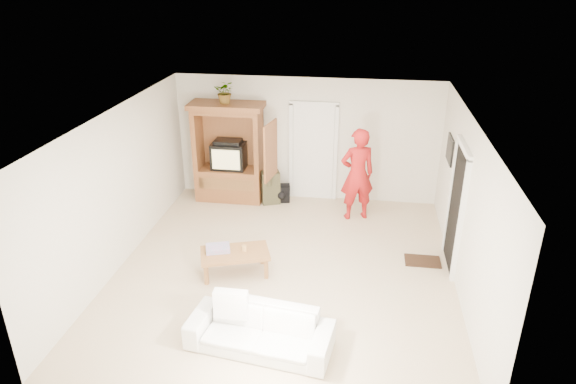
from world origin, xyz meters
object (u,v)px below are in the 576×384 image
Objects in this scene: armoire at (230,159)px; sofa at (260,330)px; man at (357,174)px; coffee_table at (235,255)px.

armoire is 1.11× the size of sofa.
man is 4.24m from sofa.
man is 0.98× the size of sofa.
armoire is 3.05m from coffee_table.
sofa is (-1.13, -4.04, -0.65)m from man.
man reaches higher than coffee_table.
armoire is at bearing -30.83° from man.
coffee_table is (-0.75, 1.68, 0.08)m from sofa.
armoire is 1.13× the size of man.
armoire is 4.87m from sofa.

